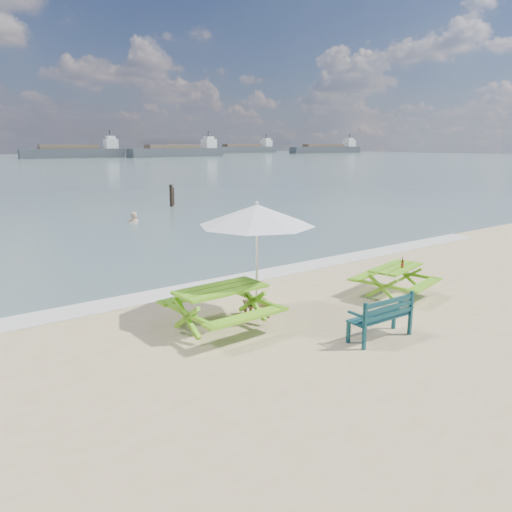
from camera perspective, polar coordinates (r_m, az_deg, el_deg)
foam_strip at (r=12.61m, az=-4.18°, el=-3.08°), size 22.00×0.90×0.01m
picnic_table_left at (r=9.46m, az=-4.00°, el=-6.10°), size 1.78×1.96×0.82m
picnic_table_right at (r=11.87m, az=15.61°, el=-2.89°), size 1.81×1.93×0.71m
park_bench at (r=9.32m, az=13.95°, el=-7.72°), size 1.31×0.48×0.80m
side_table at (r=10.20m, az=0.08°, el=-6.04°), size 0.59×0.59×0.30m
patio_umbrella at (r=9.75m, az=0.08°, el=4.70°), size 2.94×2.94×2.29m
beer_bottle at (r=11.69m, az=16.38°, el=-0.90°), size 0.06×0.06×0.24m
swimmer at (r=23.06m, az=-13.77°, el=2.91°), size 0.67×0.50×1.65m
mooring_pilings at (r=28.34m, az=-9.58°, el=6.60°), size 0.59×0.79×1.42m
cargo_ships at (r=143.90m, az=-10.04°, el=11.74°), size 145.45×39.17×4.40m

